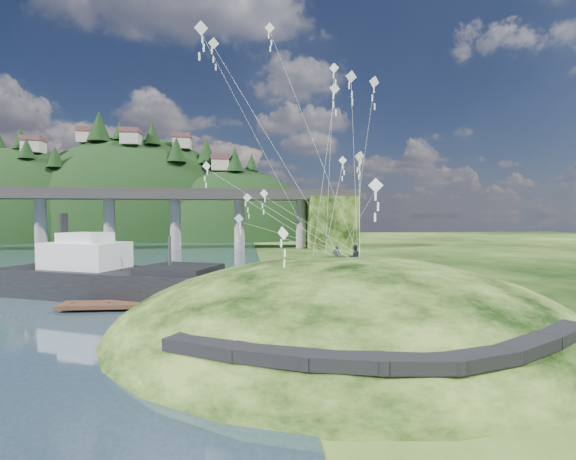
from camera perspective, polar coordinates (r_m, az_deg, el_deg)
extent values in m
plane|color=black|center=(27.66, -7.12, -15.15)|extent=(320.00, 320.00, 0.00)
ellipsoid|color=black|center=(30.98, 8.54, -16.16)|extent=(36.00, 32.00, 13.00)
cube|color=black|center=(19.51, -12.05, -16.37)|extent=(4.32, 3.62, 0.71)
cube|color=black|center=(17.88, -2.50, -17.87)|extent=(4.10, 2.97, 0.61)
cube|color=black|center=(17.41, 8.18, -18.48)|extent=(3.85, 2.37, 0.62)
cube|color=black|center=(17.98, 18.34, -18.03)|extent=(3.62, 1.83, 0.66)
cube|color=black|center=(19.52, 26.45, -16.48)|extent=(3.82, 2.27, 0.68)
cube|color=black|center=(21.91, 31.88, -14.25)|extent=(4.11, 2.97, 0.71)
cube|color=black|center=(24.92, 35.17, -12.29)|extent=(4.26, 3.43, 0.66)
cube|color=#2D2B2B|center=(108.89, -34.04, 4.26)|extent=(160.00, 9.00, 1.60)
cube|color=#2D2B2B|center=(108.96, -34.06, 5.00)|extent=(160.00, 0.40, 1.20)
cube|color=#2D2B2B|center=(112.78, -33.04, 4.91)|extent=(160.00, 0.40, 1.20)
cylinder|color=gray|center=(107.66, -32.79, 0.86)|extent=(2.60, 2.60, 13.00)
cylinder|color=gray|center=(101.72, -24.95, 0.94)|extent=(2.60, 2.60, 13.00)
cylinder|color=gray|center=(97.90, -16.31, 1.02)|extent=(2.60, 2.60, 13.00)
cylinder|color=gray|center=(96.44, -7.20, 1.07)|extent=(2.60, 2.60, 13.00)
cylinder|color=gray|center=(97.46, 1.95, 1.10)|extent=(2.60, 2.60, 13.00)
cube|color=black|center=(98.83, 6.26, 1.10)|extent=(12.00, 11.00, 13.00)
ellipsoid|color=black|center=(166.86, -34.45, -3.85)|extent=(84.00, 60.00, 80.00)
ellipsoid|color=black|center=(158.31, -21.17, -3.19)|extent=(96.00, 68.00, 88.00)
ellipsoid|color=black|center=(145.66, -8.48, -5.11)|extent=(76.00, 56.00, 72.00)
cone|color=black|center=(162.56, -34.84, 11.05)|extent=(5.61, 5.61, 7.39)
cone|color=black|center=(152.29, -34.23, 9.98)|extent=(5.08, 5.08, 6.69)
cone|color=black|center=(147.17, -31.23, 9.26)|extent=(5.29, 5.29, 6.96)
cone|color=black|center=(152.91, -26.20, 13.59)|extent=(8.01, 8.01, 10.54)
cone|color=black|center=(149.95, -23.68, 13.34)|extent=(4.97, 4.97, 6.54)
cone|color=black|center=(144.89, -19.46, 13.31)|extent=(5.83, 5.83, 7.67)
cone|color=black|center=(137.28, -16.19, 11.40)|extent=(6.47, 6.47, 8.51)
cone|color=black|center=(142.93, -11.99, 11.32)|extent=(7.13, 7.13, 9.38)
cone|color=black|center=(136.92, -7.91, 10.33)|extent=(6.56, 6.56, 8.63)
cone|color=black|center=(142.41, -5.44, 9.95)|extent=(4.88, 4.88, 6.42)
cube|color=beige|center=(156.99, -33.53, 10.21)|extent=(6.00, 5.00, 4.00)
cube|color=brown|center=(157.41, -33.55, 11.18)|extent=(6.40, 5.40, 1.60)
cube|color=beige|center=(157.15, -27.55, 12.05)|extent=(6.00, 5.00, 4.00)
cube|color=brown|center=(157.65, -27.57, 13.01)|extent=(6.40, 5.40, 1.60)
cube|color=beige|center=(144.09, -22.26, 12.37)|extent=(6.00, 5.00, 4.00)
cube|color=brown|center=(144.61, -22.27, 13.42)|extent=(6.40, 5.40, 1.60)
cube|color=beige|center=(146.49, -15.42, 12.24)|extent=(6.00, 5.00, 4.00)
cube|color=brown|center=(146.99, -15.43, 13.27)|extent=(6.40, 5.40, 1.60)
cube|color=beige|center=(137.81, -9.95, 9.43)|extent=(6.00, 5.00, 4.00)
cube|color=brown|center=(138.19, -9.96, 10.54)|extent=(6.40, 5.40, 1.60)
cube|color=black|center=(42.60, -24.52, -7.23)|extent=(24.85, 15.58, 2.86)
cube|color=silver|center=(44.52, -27.77, -3.60)|extent=(8.98, 7.48, 3.08)
cube|color=silver|center=(44.38, -27.81, -1.20)|extent=(5.34, 4.76, 1.32)
cube|color=black|center=(37.75, -15.70, -5.60)|extent=(8.23, 7.65, 0.66)
cylinder|color=black|center=(46.30, -30.27, 0.52)|extent=(0.77, 0.77, 2.64)
cylinder|color=#2D2B2B|center=(38.19, -17.11, -3.37)|extent=(0.26, 0.26, 3.30)
cube|color=#3D2519|center=(36.61, -20.36, -10.23)|extent=(14.44, 2.63, 0.36)
cylinder|color=#3D2519|center=(38.74, -29.32, -10.07)|extent=(0.31, 0.31, 1.03)
cylinder|color=#3D2519|center=(37.59, -24.97, -10.37)|extent=(0.31, 0.31, 1.03)
cylinder|color=#3D2519|center=(36.67, -20.36, -10.62)|extent=(0.31, 0.31, 1.03)
cylinder|color=#3D2519|center=(35.98, -15.53, -10.81)|extent=(0.31, 0.31, 1.03)
cylinder|color=#3D2519|center=(35.55, -10.55, -10.93)|extent=(0.31, 0.31, 1.03)
imported|color=#22232E|center=(30.99, 7.24, -2.29)|extent=(0.75, 0.66, 1.74)
imported|color=#22232E|center=(30.72, 9.86, -2.17)|extent=(0.95, 0.75, 1.89)
cube|color=white|center=(33.58, -3.57, 5.42)|extent=(0.71, 0.34, 0.74)
cube|color=white|center=(33.55, -3.57, 4.51)|extent=(0.10, 0.04, 0.44)
cube|color=white|center=(33.53, -3.57, 3.60)|extent=(0.10, 0.04, 0.44)
cube|color=white|center=(33.52, -3.57, 2.69)|extent=(0.10, 0.04, 0.44)
cube|color=white|center=(33.74, 10.48, 10.63)|extent=(0.78, 0.28, 0.76)
cube|color=white|center=(33.67, 10.47, 9.69)|extent=(0.10, 0.07, 0.46)
cube|color=white|center=(33.60, 10.46, 8.74)|extent=(0.10, 0.07, 0.46)
cube|color=white|center=(33.54, 10.46, 7.79)|extent=(0.10, 0.07, 0.46)
cube|color=white|center=(30.74, 12.66, 20.61)|extent=(0.80, 0.26, 0.81)
cube|color=white|center=(30.56, 12.65, 19.58)|extent=(0.10, 0.07, 0.47)
cube|color=white|center=(30.39, 12.64, 18.54)|extent=(0.10, 0.07, 0.47)
cube|color=white|center=(30.23, 12.63, 17.49)|extent=(0.10, 0.07, 0.47)
cube|color=white|center=(40.11, 10.67, 10.77)|extent=(0.83, 0.30, 0.85)
cube|color=white|center=(40.02, 10.67, 9.91)|extent=(0.11, 0.07, 0.50)
cube|color=white|center=(39.94, 10.66, 9.04)|extent=(0.11, 0.07, 0.50)
cube|color=white|center=(39.87, 10.65, 8.18)|extent=(0.11, 0.07, 0.50)
cube|color=white|center=(34.46, -10.97, 25.52)|extent=(0.85, 0.29, 0.83)
cube|color=white|center=(34.23, -10.96, 24.59)|extent=(0.11, 0.05, 0.49)
cube|color=white|center=(34.00, -10.95, 23.65)|extent=(0.11, 0.05, 0.49)
cube|color=white|center=(33.78, -10.95, 22.70)|extent=(0.11, 0.05, 0.49)
cube|color=white|center=(21.72, 12.87, 6.46)|extent=(0.70, 0.50, 0.80)
cube|color=white|center=(21.69, 12.86, 4.93)|extent=(0.11, 0.05, 0.48)
cube|color=white|center=(21.67, 12.85, 3.39)|extent=(0.11, 0.05, 0.48)
cube|color=white|center=(21.66, 12.83, 1.85)|extent=(0.11, 0.05, 0.48)
cube|color=white|center=(36.19, 6.84, 22.73)|extent=(0.78, 0.39, 0.81)
cube|color=white|center=(35.98, 6.84, 21.85)|extent=(0.11, 0.03, 0.48)
cube|color=white|center=(35.79, 6.83, 20.95)|extent=(0.11, 0.03, 0.48)
cube|color=white|center=(35.60, 6.83, 20.05)|extent=(0.11, 0.03, 0.48)
cube|color=white|center=(33.09, 6.93, 20.08)|extent=(0.87, 0.22, 0.87)
cube|color=white|center=(32.90, 6.93, 19.05)|extent=(0.11, 0.06, 0.51)
cube|color=white|center=(32.73, 6.92, 18.01)|extent=(0.11, 0.06, 0.51)
cube|color=white|center=(32.56, 6.92, 16.96)|extent=(0.11, 0.06, 0.51)
cube|color=white|center=(23.25, -12.76, 27.16)|extent=(0.72, 0.25, 0.70)
cube|color=white|center=(23.04, -12.75, 26.01)|extent=(0.09, 0.04, 0.42)
cube|color=white|center=(22.84, -12.74, 24.85)|extent=(0.09, 0.04, 0.42)
cube|color=white|center=(22.64, -12.73, 23.66)|extent=(0.09, 0.04, 0.42)
cube|color=white|center=(33.95, -2.73, 27.74)|extent=(0.77, 0.19, 0.76)
cube|color=white|center=(33.72, -2.73, 26.91)|extent=(0.10, 0.03, 0.45)
cube|color=white|center=(33.50, -2.72, 26.07)|extent=(0.10, 0.03, 0.45)
cube|color=white|center=(33.28, -2.72, 25.21)|extent=(0.10, 0.03, 0.45)
cube|color=white|center=(38.14, 8.12, 10.18)|extent=(0.74, 0.44, 0.80)
cube|color=white|center=(38.07, 8.11, 9.31)|extent=(0.11, 0.04, 0.48)
cube|color=white|center=(38.00, 8.11, 8.43)|extent=(0.11, 0.04, 0.48)
cube|color=white|center=(37.94, 8.10, 7.55)|extent=(0.11, 0.04, 0.48)
cube|color=white|center=(32.93, -11.99, 9.26)|extent=(0.72, 0.28, 0.73)
cube|color=white|center=(32.87, -11.98, 8.35)|extent=(0.10, 0.03, 0.43)
cube|color=white|center=(32.82, -11.97, 7.43)|extent=(0.10, 0.03, 0.43)
cube|color=white|center=(32.77, -11.97, 6.51)|extent=(0.10, 0.03, 0.43)
cube|color=white|center=(23.68, -0.73, -0.49)|extent=(0.61, 0.68, 0.85)
cube|color=white|center=(23.71, -0.73, -1.98)|extent=(0.11, 0.08, 0.51)
cube|color=white|center=(23.77, -0.73, -3.47)|extent=(0.11, 0.08, 0.51)
cube|color=white|center=(23.83, -0.73, -4.95)|extent=(0.11, 0.08, 0.51)
cube|color=white|center=(26.39, -7.29, 1.71)|extent=(0.66, 0.25, 0.63)
cube|color=white|center=(26.40, -7.28, 0.69)|extent=(0.08, 0.05, 0.38)
cube|color=white|center=(26.42, -7.28, -0.32)|extent=(0.08, 0.05, 0.38)
cube|color=white|center=(26.44, -7.28, -1.33)|extent=(0.08, 0.05, 0.38)
cube|color=white|center=(30.29, 9.34, 21.50)|extent=(0.85, 0.26, 0.83)
cube|color=white|center=(30.09, 9.33, 20.42)|extent=(0.11, 0.06, 0.49)
cube|color=white|center=(29.91, 9.33, 19.32)|extent=(0.11, 0.06, 0.49)
cube|color=white|center=(29.73, 9.32, 18.21)|extent=(0.11, 0.06, 0.49)
cube|color=white|center=(32.53, -6.07, 4.81)|extent=(0.71, 0.26, 0.71)
cube|color=white|center=(32.51, -6.06, 3.90)|extent=(0.09, 0.02, 0.42)
cube|color=white|center=(32.50, -6.06, 2.98)|extent=(0.09, 0.02, 0.42)
cube|color=white|center=(32.50, -6.06, 2.07)|extent=(0.09, 0.02, 0.42)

